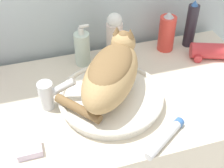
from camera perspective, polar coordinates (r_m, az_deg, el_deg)
sink_basin at (r=1.04m, az=-0.20°, el=-2.51°), size 0.35×0.35×0.04m
cat at (r=0.97m, az=-0.12°, el=2.26°), size 0.34×0.35×0.17m
faucet at (r=1.02m, az=-11.39°, el=-1.72°), size 0.13×0.06×0.12m
soap_pump_bottle at (r=1.19m, az=-5.46°, el=6.50°), size 0.06×0.06×0.17m
lotion_bottle_white at (r=1.20m, az=0.45°, el=8.65°), size 0.06×0.06×0.20m
spray_bottle_trigger at (r=1.28m, az=9.98°, el=9.25°), size 0.07×0.07×0.17m
hairspray_can_black at (r=1.32m, az=14.24°, el=10.41°), size 0.04×0.04×0.20m
cream_tube at (r=0.95m, az=9.77°, el=-9.64°), size 0.16×0.12×0.03m
hair_dryer at (r=1.30m, az=17.79°, el=5.71°), size 0.20×0.12×0.06m
soap_bar at (r=0.94m, az=-14.86°, el=-11.56°), size 0.07×0.05×0.02m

